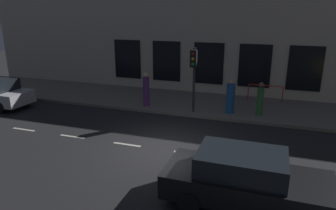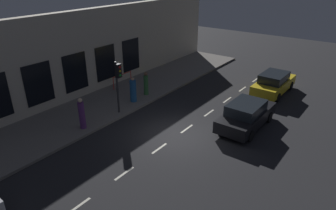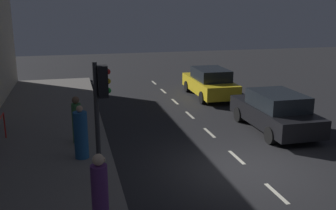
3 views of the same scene
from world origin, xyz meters
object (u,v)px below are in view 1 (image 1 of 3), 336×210
pedestrian_0 (146,90)px  pedestrian_2 (230,98)px  traffic_light (194,68)px  parked_car_0 (245,179)px  pedestrian_1 (260,100)px

pedestrian_0 → pedestrian_2: size_ratio=1.08×
pedestrian_0 → pedestrian_2: 4.53m
traffic_light → parked_car_0: 7.90m
traffic_light → parked_car_0: bearing=-155.3°
traffic_light → pedestrian_2: 2.46m
traffic_light → pedestrian_0: 3.09m
pedestrian_1 → parked_car_0: bearing=13.9°
parked_car_0 → pedestrian_0: bearing=-140.4°
traffic_light → pedestrian_1: size_ratio=1.97×
traffic_light → pedestrian_1: (0.64, -3.28, -1.54)m
traffic_light → pedestrian_1: 3.68m
pedestrian_0 → parked_car_0: bearing=140.8°
parked_car_0 → pedestrian_2: pedestrian_2 is taller
pedestrian_1 → pedestrian_2: pedestrian_2 is taller
parked_car_0 → pedestrian_1: (7.65, -0.06, 0.16)m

